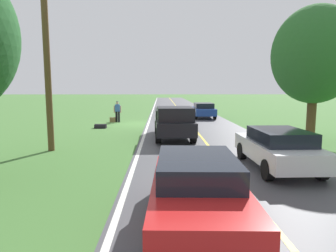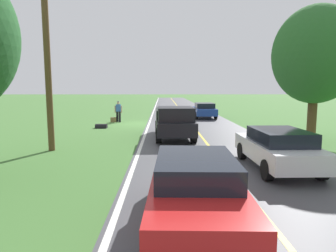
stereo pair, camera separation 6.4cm
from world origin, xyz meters
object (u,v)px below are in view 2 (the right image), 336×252
at_px(sedan_ahead_same_lane, 196,189).
at_px(hitchhiker_walking, 118,110).
at_px(pickup_truck_passing, 174,121).
at_px(sedan_mid_oncoming, 278,148).
at_px(utility_pole_roadside, 47,61).
at_px(tree_far_side_near, 316,55).
at_px(sedan_near_oncoming, 204,110).
at_px(suitcase_carried, 113,120).

bearing_deg(sedan_ahead_same_lane, hitchhiker_walking, -76.99).
relative_size(hitchhiker_walking, pickup_truck_passing, 0.32).
bearing_deg(sedan_mid_oncoming, utility_pole_roadside, -19.61).
bearing_deg(sedan_mid_oncoming, sedan_ahead_same_lane, 51.63).
xyz_separation_m(hitchhiker_walking, sedan_mid_oncoming, (-7.69, 14.51, -0.23)).
relative_size(hitchhiker_walking, utility_pole_roadside, 0.22).
height_order(tree_far_side_near, sedan_near_oncoming, tree_far_side_near).
height_order(sedan_mid_oncoming, utility_pole_roadside, utility_pole_roadside).
xyz_separation_m(hitchhiker_walking, sedan_near_oncoming, (-7.57, -3.21, -0.23)).
relative_size(hitchhiker_walking, suitcase_carried, 3.80).
distance_m(hitchhiker_walking, sedan_ahead_same_lane, 19.25).
bearing_deg(pickup_truck_passing, suitcase_carried, -59.59).
height_order(suitcase_carried, tree_far_side_near, tree_far_side_near).
bearing_deg(sedan_mid_oncoming, sedan_near_oncoming, -89.62).
distance_m(pickup_truck_passing, utility_pole_roadside, 7.19).
xyz_separation_m(sedan_ahead_same_lane, sedan_mid_oncoming, (-3.36, -4.24, 0.00)).
relative_size(hitchhiker_walking, tree_far_side_near, 0.25).
height_order(suitcase_carried, sedan_near_oncoming, sedan_near_oncoming).
relative_size(hitchhiker_walking, sedan_ahead_same_lane, 0.39).
bearing_deg(tree_far_side_near, hitchhiker_walking, -38.77).
height_order(pickup_truck_passing, utility_pole_roadside, utility_pole_roadside).
xyz_separation_m(hitchhiker_walking, pickup_truck_passing, (-4.30, 8.14, -0.01)).
relative_size(suitcase_carried, utility_pole_roadside, 0.06).
bearing_deg(sedan_mid_oncoming, suitcase_carried, -60.64).
bearing_deg(sedan_near_oncoming, suitcase_carried, 22.53).
bearing_deg(suitcase_carried, tree_far_side_near, 49.70).
relative_size(sedan_near_oncoming, sedan_mid_oncoming, 1.00).
height_order(sedan_ahead_same_lane, utility_pole_roadside, utility_pole_roadside).
distance_m(suitcase_carried, sedan_near_oncoming, 8.67).
bearing_deg(sedan_mid_oncoming, tree_far_side_near, -125.90).
height_order(hitchhiker_walking, suitcase_carried, hitchhiker_walking).
bearing_deg(hitchhiker_walking, sedan_near_oncoming, -157.01).
distance_m(hitchhiker_walking, pickup_truck_passing, 9.20).
distance_m(tree_far_side_near, sedan_mid_oncoming, 7.51).
height_order(sedan_near_oncoming, sedan_mid_oncoming, same).
relative_size(hitchhiker_walking, sedan_near_oncoming, 0.40).
bearing_deg(tree_far_side_near, sedan_near_oncoming, -72.47).
distance_m(sedan_near_oncoming, utility_pole_roadside, 17.35).
bearing_deg(suitcase_carried, sedan_mid_oncoming, 26.54).
bearing_deg(tree_far_side_near, sedan_ahead_same_lane, 52.98).
distance_m(pickup_truck_passing, tree_far_side_near, 8.10).
height_order(pickup_truck_passing, sedan_mid_oncoming, pickup_truck_passing).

